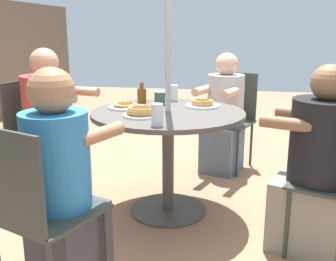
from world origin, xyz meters
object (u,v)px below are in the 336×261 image
Objects in this scene: pancake_plate_a at (125,106)px; drinking_glass_a at (157,115)px; patio_chair_east at (35,206)px; diner_west at (224,118)px; patio_chair_north at (34,128)px; pancake_plate_b at (142,112)px; pancake_plate_c at (202,104)px; patio_chair_west at (231,114)px; syrup_bottle at (142,95)px; drinking_glass_b at (173,93)px; diner_north at (52,129)px; diner_south at (316,171)px; coffee_cup at (160,98)px; diner_east at (63,190)px; patio_table at (168,130)px.

drinking_glass_a is at bearing -145.16° from pancake_plate_a.
diner_west is at bearing 90.22° from patio_chair_east.
patio_chair_north reaches higher than pancake_plate_b.
patio_chair_east is at bearing 154.00° from pancake_plate_c.
pancake_plate_c is at bearing 98.29° from patio_chair_west.
syrup_bottle reaches higher than drinking_glass_b.
diner_north is 1.04× the size of diner_south.
pancake_plate_b is at bearing 174.98° from coffee_cup.
diner_east reaches higher than diner_west.
drinking_glass_b is at bearing -38.75° from pancake_plate_a.
patio_chair_west is at bearing -34.91° from pancake_plate_a.
diner_south is at bearing 85.41° from diner_north.
diner_east reaches higher than drinking_glass_a.
diner_south reaches higher than coffee_cup.
diner_north is 9.31× the size of drinking_glass_b.
diner_west is 7.00× the size of syrup_bottle.
patio_chair_north is 3.58× the size of pancake_plate_b.
patio_table is 0.47m from drinking_glass_a.
patio_chair_north is at bearing 60.20° from drinking_glass_a.
syrup_bottle is at bearing 106.27° from diner_east.
diner_south is at bearing -110.85° from patio_table.
diner_west is at bearing 126.67° from patio_chair_north.
patio_chair_north is at bearing 67.09° from pancake_plate_b.
diner_south reaches higher than patio_chair_north.
diner_east is at bearing 177.99° from pancake_plate_a.
coffee_cup reaches higher than pancake_plate_b.
pancake_plate_b is at bearing 87.09° from diner_west.
drinking_glass_a is (-0.07, 0.91, 0.31)m from diner_south.
patio_table is 4.26× the size of pancake_plate_a.
patio_chair_north and patio_chair_west have the same top height.
diner_south is at bearing 45.10° from diner_east.
diner_north is 4.64× the size of pancake_plate_c.
drinking_glass_a is at bearing 96.68° from diner_west.
coffee_cup is at bearing 97.37° from patio_chair_east.
pancake_plate_c is at bearing 84.16° from diner_east.
diner_north is 1.21m from pancake_plate_c.
drinking_glass_a is at bearing -147.53° from pancake_plate_b.
drinking_glass_b is at bearing -9.76° from pancake_plate_b.
coffee_cup reaches higher than pancake_plate_a.
diner_east is (0.16, -0.06, 0.01)m from patio_chair_east.
diner_north is at bearing 91.57° from coffee_cup.
patio_table is 4.26× the size of pancake_plate_b.
diner_east is 1.26× the size of patio_chair_west.
coffee_cup reaches higher than pancake_plate_c.
drinking_glass_b is (0.19, -0.07, 0.01)m from coffee_cup.
diner_north is (-0.04, -0.17, 0.01)m from patio_chair_north.
patio_chair_north is at bearing 45.39° from diner_west.
diner_south is 1.11m from pancake_plate_b.
pancake_plate_a is (-0.18, -0.82, 0.25)m from patio_chair_north.
patio_chair_north is 0.18m from diner_north.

